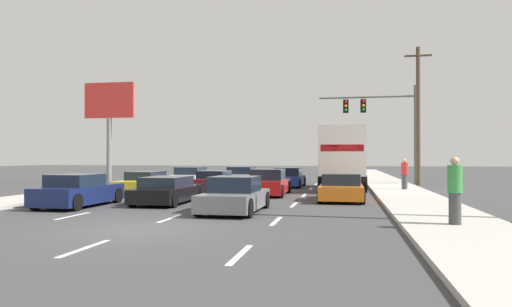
{
  "coord_description": "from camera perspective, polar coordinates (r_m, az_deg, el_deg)",
  "views": [
    {
      "loc": [
        5.46,
        -11.83,
        1.94
      ],
      "look_at": [
        0.38,
        15.0,
        2.17
      ],
      "focal_mm": 32.99,
      "sensor_mm": 36.0,
      "label": 1
    }
  ],
  "objects": [
    {
      "name": "box_truck",
      "position": [
        28.57,
        10.47,
        -0.24
      ],
      "size": [
        2.71,
        7.92,
        3.65
      ],
      "color": "white",
      "rests_on": "ground_plane"
    },
    {
      "name": "car_navy",
      "position": [
        19.92,
        -20.72,
        -4.33
      ],
      "size": [
        1.85,
        4.23,
        1.28
      ],
      "color": "#141E4C",
      "rests_on": "ground_plane"
    },
    {
      "name": "utility_pole_mid",
      "position": [
        34.38,
        19.07,
        4.53
      ],
      "size": [
        1.8,
        0.28,
        9.57
      ],
      "color": "brown",
      "rests_on": "ground_plane"
    },
    {
      "name": "sidewalk_right",
      "position": [
        32.03,
        16.1,
        -3.81
      ],
      "size": [
        3.0,
        80.0,
        0.14
      ],
      "primitive_type": "cube",
      "color": "#B2AFA8",
      "rests_on": "ground_plane"
    },
    {
      "name": "car_red",
      "position": [
        24.25,
        1.55,
        -3.65
      ],
      "size": [
        1.94,
        4.61,
        1.35
      ],
      "color": "red",
      "rests_on": "ground_plane"
    },
    {
      "name": "lane_markings",
      "position": [
        32.2,
        0.94,
        -3.93
      ],
      "size": [
        6.94,
        57.0,
        0.01
      ],
      "color": "silver",
      "rests_on": "ground_plane"
    },
    {
      "name": "traffic_signal_mast",
      "position": [
        35.76,
        14.29,
        4.69
      ],
      "size": [
        7.01,
        0.69,
        7.19
      ],
      "color": "#595B56",
      "rests_on": "ground_plane"
    },
    {
      "name": "pedestrian_near_corner",
      "position": [
        27.93,
        17.56,
        -2.38
      ],
      "size": [
        0.38,
        0.38,
        1.73
      ],
      "color": "#3F3F42",
      "rests_on": "sidewalk_right"
    },
    {
      "name": "sidewalk_left",
      "position": [
        34.79,
        -12.89,
        -3.55
      ],
      "size": [
        3.0,
        80.0,
        0.14
      ],
      "primitive_type": "cube",
      "color": "#B2AFA8",
      "rests_on": "ground_plane"
    },
    {
      "name": "car_silver",
      "position": [
        33.29,
        -1.66,
        -2.82
      ],
      "size": [
        2.04,
        4.47,
        1.28
      ],
      "color": "#B7BABF",
      "rests_on": "ground_plane"
    },
    {
      "name": "car_orange",
      "position": [
        21.44,
        10.28,
        -4.2
      ],
      "size": [
        1.99,
        4.14,
        1.22
      ],
      "color": "orange",
      "rests_on": "ground_plane"
    },
    {
      "name": "pedestrian_mid_block",
      "position": [
        13.76,
        22.97,
        -4.14
      ],
      "size": [
        0.38,
        0.38,
        1.82
      ],
      "color": "#3F3F42",
      "rests_on": "sidewalk_right"
    },
    {
      "name": "car_black",
      "position": [
        20.26,
        -10.59,
        -4.44
      ],
      "size": [
        1.94,
        4.63,
        1.14
      ],
      "color": "black",
      "rests_on": "ground_plane"
    },
    {
      "name": "car_white",
      "position": [
        33.25,
        -7.81,
        -2.8
      ],
      "size": [
        2.02,
        4.23,
        1.27
      ],
      "color": "white",
      "rests_on": "ground_plane"
    },
    {
      "name": "car_yellow",
      "position": [
        26.6,
        -13.26,
        -3.49
      ],
      "size": [
        1.93,
        4.69,
        1.17
      ],
      "color": "yellow",
      "rests_on": "ground_plane"
    },
    {
      "name": "car_gray",
      "position": [
        16.73,
        -2.6,
        -5.19
      ],
      "size": [
        1.95,
        4.12,
        1.27
      ],
      "color": "slate",
      "rests_on": "ground_plane"
    },
    {
      "name": "roadside_billboard",
      "position": [
        35.92,
        -17.37,
        4.77
      ],
      "size": [
        3.82,
        0.36,
        7.39
      ],
      "color": "slate",
      "rests_on": "ground_plane"
    },
    {
      "name": "car_maroon",
      "position": [
        26.92,
        -4.98,
        -3.42
      ],
      "size": [
        1.86,
        4.07,
        1.19
      ],
      "color": "maroon",
      "rests_on": "ground_plane"
    },
    {
      "name": "car_blue",
      "position": [
        31.13,
        3.95,
        -2.99
      ],
      "size": [
        2.02,
        4.14,
        1.27
      ],
      "color": "#1E389E",
      "rests_on": "ground_plane"
    },
    {
      "name": "ground_plane",
      "position": [
        37.28,
        2.29,
        -3.46
      ],
      "size": [
        140.0,
        140.0,
        0.0
      ],
      "primitive_type": "plane",
      "color": "#3D3D3F"
    }
  ]
}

